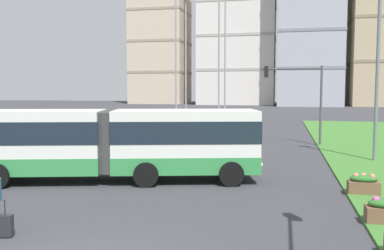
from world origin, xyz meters
name	(u,v)px	position (x,y,z in m)	size (l,w,h in m)	color
articulated_bus	(118,142)	(-2.50, 8.42, 1.65)	(12.03, 5.45, 3.00)	silver
car_grey_wagon	(125,136)	(-6.04, 18.23, 0.75)	(4.55, 2.36, 1.58)	slate
rolling_suitcase	(5,225)	(-2.76, 1.33, 0.31)	(0.41, 0.32, 0.97)	#232328
flower_planter_2	(364,184)	(7.21, 8.00, 0.43)	(1.10, 0.56, 0.74)	brown
traffic_light_far_right	(300,90)	(5.40, 22.00, 3.85)	(4.12, 0.28, 5.51)	#474C51
streetlight_median	(378,67)	(9.11, 15.79, 5.07)	(0.70, 0.28, 9.24)	slate
apartment_tower_west	(161,29)	(-30.00, 107.49, 20.87)	(14.86, 14.91, 41.70)	#C6B299
apartment_tower_westcentre	(238,23)	(-7.90, 105.50, 21.49)	(19.71, 17.26, 42.93)	silver
apartment_tower_centre	(310,0)	(10.11, 98.19, 25.30)	(14.92, 16.93, 50.55)	#9EA3AD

